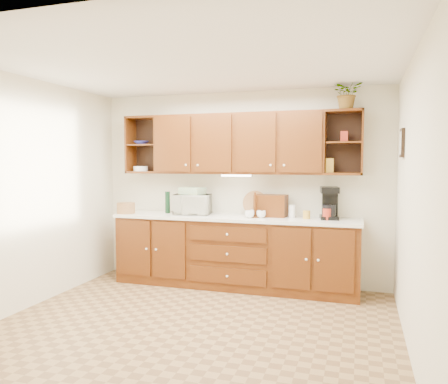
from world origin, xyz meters
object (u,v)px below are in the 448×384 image
Objects in this scene: bread_box at (271,206)px; potted_plant at (348,93)px; microwave at (192,204)px; coffee_maker at (329,203)px.

potted_plant is (0.94, -0.03, 1.40)m from bread_box.
microwave is at bearing -173.60° from bread_box.
microwave is 1.08m from bread_box.
coffee_maker is at bearing 1.43° from bread_box.
microwave is at bearing -178.92° from potted_plant.
bread_box is 1.07× the size of potted_plant.
microwave is at bearing 172.56° from coffee_maker.
coffee_maker is 1.36m from potted_plant.
bread_box reaches higher than microwave.
coffee_maker is at bearing 174.96° from potted_plant.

